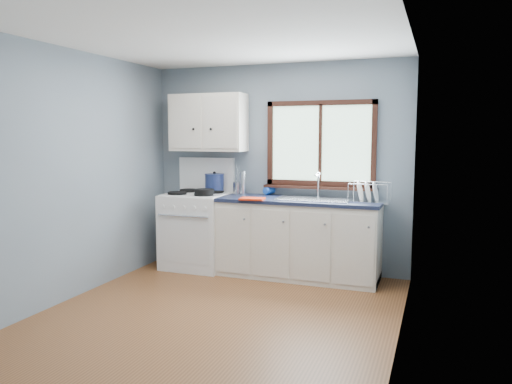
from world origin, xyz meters
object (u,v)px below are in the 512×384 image
(dish_rack, at_px, (369,196))
(utensil_crock, at_px, (238,188))
(sink, at_px, (314,205))
(skillet, at_px, (205,191))
(stockpot, at_px, (214,182))
(gas_range, at_px, (197,228))
(thermos, at_px, (243,183))
(base_cabinets, at_px, (298,242))

(dish_rack, bearing_deg, utensil_crock, 175.52)
(sink, distance_m, skillet, 1.31)
(stockpot, xyz_separation_m, utensil_crock, (0.28, 0.08, -0.07))
(gas_range, distance_m, thermos, 0.81)
(skillet, xyz_separation_m, stockpot, (-0.01, 0.29, 0.08))
(gas_range, height_order, thermos, gas_range)
(base_cabinets, xyz_separation_m, utensil_crock, (-0.84, 0.20, 0.59))
(base_cabinets, height_order, skillet, skillet)
(base_cabinets, relative_size, dish_rack, 4.14)
(utensil_crock, bearing_deg, dish_rack, -6.42)
(base_cabinets, distance_m, skillet, 1.26)
(base_cabinets, bearing_deg, sink, -0.13)
(sink, height_order, thermos, sink)
(sink, bearing_deg, gas_range, -179.29)
(sink, xyz_separation_m, stockpot, (-1.30, 0.12, 0.21))
(sink, bearing_deg, skillet, -172.33)
(gas_range, relative_size, skillet, 3.61)
(dish_rack, bearing_deg, gas_range, -177.19)
(sink, xyz_separation_m, skillet, (-1.29, -0.17, 0.12))
(thermos, height_order, dish_rack, thermos)
(skillet, distance_m, utensil_crock, 0.46)
(stockpot, height_order, thermos, thermos)
(utensil_crock, bearing_deg, stockpot, -164.21)
(gas_range, distance_m, base_cabinets, 1.31)
(base_cabinets, xyz_separation_m, stockpot, (-1.12, 0.12, 0.66))
(sink, xyz_separation_m, dish_rack, (0.61, 0.01, 0.12))
(gas_range, relative_size, sink, 1.62)
(sink, relative_size, thermos, 2.91)
(stockpot, bearing_deg, utensil_crock, 15.79)
(base_cabinets, bearing_deg, stockpot, 174.06)
(utensil_crock, bearing_deg, gas_range, -155.29)
(dish_rack, bearing_deg, sink, -176.81)
(gas_range, bearing_deg, sink, 0.71)
(skillet, bearing_deg, sink, -9.34)
(gas_range, xyz_separation_m, skillet, (0.19, -0.16, 0.49))
(sink, distance_m, stockpot, 1.32)
(utensil_crock, distance_m, dish_rack, 1.64)
(gas_range, bearing_deg, thermos, 13.74)
(stockpot, distance_m, dish_rack, 1.92)
(sink, relative_size, skillet, 2.23)
(base_cabinets, bearing_deg, thermos, 170.84)
(sink, bearing_deg, base_cabinets, 179.87)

